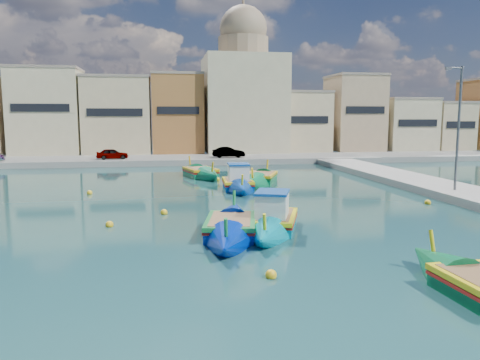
{
  "coord_description": "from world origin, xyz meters",
  "views": [
    {
      "loc": [
        -0.28,
        -20.1,
        4.93
      ],
      "look_at": [
        4.0,
        6.0,
        1.4
      ],
      "focal_mm": 35.0,
      "sensor_mm": 36.0,
      "label": 1
    }
  ],
  "objects_px": {
    "quay_street_lamp": "(458,128)",
    "luzzu_blue_cabin": "(238,184)",
    "church_block": "(243,90)",
    "luzzu_turquoise_cabin": "(273,222)",
    "luzzu_blue_south": "(231,229)",
    "luzzu_green": "(200,173)",
    "luzzu_cyan_mid": "(260,179)"
  },
  "relations": [
    {
      "from": "quay_street_lamp",
      "to": "luzzu_blue_cabin",
      "type": "bearing_deg",
      "value": 156.04
    },
    {
      "from": "church_block",
      "to": "luzzu_turquoise_cabin",
      "type": "relative_size",
      "value": 2.2
    },
    {
      "from": "luzzu_blue_south",
      "to": "luzzu_green",
      "type": "bearing_deg",
      "value": 89.17
    },
    {
      "from": "luzzu_blue_south",
      "to": "church_block",
      "type": "bearing_deg",
      "value": 79.57
    },
    {
      "from": "luzzu_cyan_mid",
      "to": "luzzu_green",
      "type": "distance_m",
      "value": 6.07
    },
    {
      "from": "luzzu_cyan_mid",
      "to": "luzzu_blue_south",
      "type": "relative_size",
      "value": 1.0
    },
    {
      "from": "luzzu_turquoise_cabin",
      "to": "luzzu_blue_cabin",
      "type": "height_order",
      "value": "luzzu_blue_cabin"
    },
    {
      "from": "quay_street_lamp",
      "to": "luzzu_cyan_mid",
      "type": "bearing_deg",
      "value": 140.69
    },
    {
      "from": "luzzu_turquoise_cabin",
      "to": "luzzu_blue_south",
      "type": "height_order",
      "value": "luzzu_turquoise_cabin"
    },
    {
      "from": "luzzu_blue_south",
      "to": "luzzu_turquoise_cabin",
      "type": "bearing_deg",
      "value": 19.72
    },
    {
      "from": "luzzu_green",
      "to": "luzzu_cyan_mid",
      "type": "bearing_deg",
      "value": -45.68
    },
    {
      "from": "quay_street_lamp",
      "to": "luzzu_blue_cabin",
      "type": "height_order",
      "value": "quay_street_lamp"
    },
    {
      "from": "quay_street_lamp",
      "to": "luzzu_cyan_mid",
      "type": "distance_m",
      "value": 14.11
    },
    {
      "from": "luzzu_blue_cabin",
      "to": "luzzu_blue_south",
      "type": "xyz_separation_m",
      "value": [
        -2.31,
        -12.57,
        -0.08
      ]
    },
    {
      "from": "luzzu_green",
      "to": "church_block",
      "type": "bearing_deg",
      "value": 71.03
    },
    {
      "from": "church_block",
      "to": "luzzu_turquoise_cabin",
      "type": "height_order",
      "value": "church_block"
    },
    {
      "from": "luzzu_blue_cabin",
      "to": "luzzu_blue_south",
      "type": "height_order",
      "value": "luzzu_blue_cabin"
    },
    {
      "from": "luzzu_turquoise_cabin",
      "to": "luzzu_blue_south",
      "type": "xyz_separation_m",
      "value": [
        -2.02,
        -0.72,
        -0.07
      ]
    },
    {
      "from": "church_block",
      "to": "luzzu_blue_south",
      "type": "relative_size",
      "value": 2.14
    },
    {
      "from": "church_block",
      "to": "luzzu_blue_cabin",
      "type": "bearing_deg",
      "value": -100.44
    },
    {
      "from": "quay_street_lamp",
      "to": "luzzu_blue_cabin",
      "type": "relative_size",
      "value": 1.0
    },
    {
      "from": "luzzu_green",
      "to": "quay_street_lamp",
      "type": "bearing_deg",
      "value": -41.29
    },
    {
      "from": "luzzu_blue_south",
      "to": "luzzu_cyan_mid",
      "type": "bearing_deg",
      "value": 73.72
    },
    {
      "from": "luzzu_cyan_mid",
      "to": "luzzu_blue_south",
      "type": "xyz_separation_m",
      "value": [
        -4.53,
        -15.5,
        -0.01
      ]
    },
    {
      "from": "luzzu_turquoise_cabin",
      "to": "luzzu_blue_south",
      "type": "bearing_deg",
      "value": -160.28
    },
    {
      "from": "luzzu_cyan_mid",
      "to": "luzzu_green",
      "type": "height_order",
      "value": "luzzu_green"
    },
    {
      "from": "quay_street_lamp",
      "to": "luzzu_green",
      "type": "distance_m",
      "value": 19.98
    },
    {
      "from": "church_block",
      "to": "quay_street_lamp",
      "type": "bearing_deg",
      "value": -77.65
    },
    {
      "from": "luzzu_turquoise_cabin",
      "to": "luzzu_cyan_mid",
      "type": "distance_m",
      "value": 14.99
    },
    {
      "from": "quay_street_lamp",
      "to": "luzzu_cyan_mid",
      "type": "relative_size",
      "value": 0.89
    },
    {
      "from": "luzzu_cyan_mid",
      "to": "luzzu_green",
      "type": "bearing_deg",
      "value": 134.32
    },
    {
      "from": "luzzu_blue_cabin",
      "to": "luzzu_cyan_mid",
      "type": "distance_m",
      "value": 3.67
    }
  ]
}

